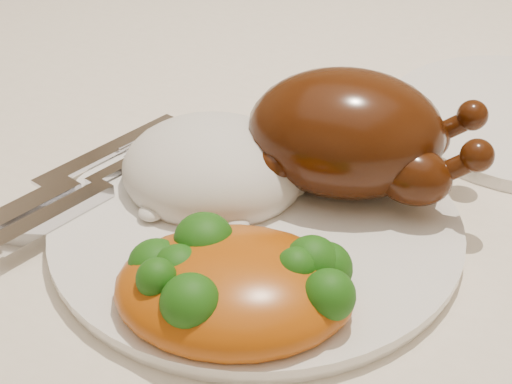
% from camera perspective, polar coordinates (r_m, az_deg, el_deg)
% --- Properties ---
extents(dining_table, '(1.60, 0.90, 0.76)m').
position_cam_1_polar(dining_table, '(0.72, -5.64, 0.43)').
color(dining_table, brown).
rests_on(dining_table, floor).
extents(tablecloth, '(1.73, 1.03, 0.18)m').
position_cam_1_polar(tablecloth, '(0.68, -5.98, 5.56)').
color(tablecloth, white).
rests_on(tablecloth, dining_table).
extents(dinner_plate, '(0.35, 0.35, 0.01)m').
position_cam_1_polar(dinner_plate, '(0.48, 0.00, -2.55)').
color(dinner_plate, white).
rests_on(dinner_plate, tablecloth).
extents(roast_chicken, '(0.18, 0.14, 0.09)m').
position_cam_1_polar(roast_chicken, '(0.49, 7.62, 4.66)').
color(roast_chicken, '#431B07').
rests_on(roast_chicken, dinner_plate).
extents(rice_mound, '(0.16, 0.15, 0.07)m').
position_cam_1_polar(rice_mound, '(0.51, -3.40, 1.82)').
color(rice_mound, white).
rests_on(rice_mound, dinner_plate).
extents(mac_and_cheese, '(0.17, 0.15, 0.05)m').
position_cam_1_polar(mac_and_cheese, '(0.41, -1.12, -7.51)').
color(mac_and_cheese, '#B4530B').
rests_on(mac_and_cheese, dinner_plate).
extents(cutlery, '(0.06, 0.20, 0.01)m').
position_cam_1_polar(cutlery, '(0.51, -14.87, 0.05)').
color(cutlery, silver).
rests_on(cutlery, dinner_plate).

